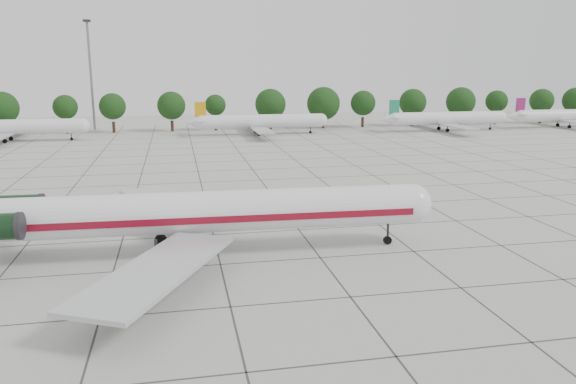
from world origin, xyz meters
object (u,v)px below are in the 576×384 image
bg_airliner_c (261,122)px  bg_airliner_d (447,119)px  bg_airliner_b (11,127)px  bg_airliner_e (567,116)px  floodlight_mast (90,69)px  main_airliner (165,213)px

bg_airliner_c → bg_airliner_d: (44.14, -1.30, 0.00)m
bg_airliner_b → bg_airliner_e: size_ratio=1.00×
bg_airliner_b → bg_airliner_c: (51.27, 2.00, 0.00)m
bg_airliner_b → bg_airliner_e: same height
bg_airliner_b → bg_airliner_c: size_ratio=1.00×
bg_airliner_d → floodlight_mast: size_ratio=1.11×
main_airliner → bg_airliner_b: 83.80m
bg_airliner_d → floodlight_mast: bearing=167.1°
main_airliner → floodlight_mast: (-17.92, 97.09, 10.70)m
bg_airliner_d → bg_airliner_e: 33.15m
main_airliner → bg_airliner_d: 101.14m
bg_airliner_c → bg_airliner_d: 44.16m
main_airliner → bg_airliner_c: size_ratio=1.54×
main_airliner → bg_airliner_d: main_airliner is taller
bg_airliner_e → bg_airliner_d: bearing=-177.7°
main_airliner → floodlight_mast: size_ratio=1.70×
main_airliner → bg_airliner_c: bearing=78.0°
bg_airliner_b → bg_airliner_e: 128.55m
bg_airliner_e → floodlight_mast: (-114.99, 17.41, 11.37)m
main_airliner → bg_airliner_b: main_airliner is taller
main_airliner → bg_airliner_d: size_ratio=1.54×
bg_airliner_b → floodlight_mast: floodlight_mast is taller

